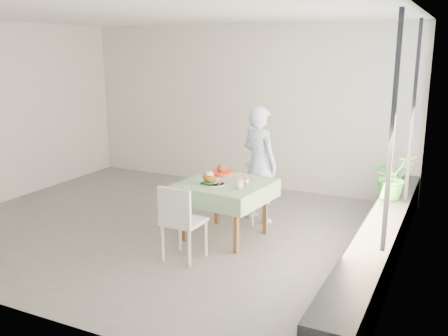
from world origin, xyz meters
The scene contains 17 objects.
floor centered at (0.00, 0.00, 0.00)m, with size 6.00×6.00×0.00m, color #5D5A58.
ceiling centered at (0.00, 0.00, 2.80)m, with size 6.00×6.00×0.00m, color white.
wall_back centered at (0.00, 2.50, 1.40)m, with size 6.00×0.02×2.80m, color silver.
wall_front centered at (0.00, -2.50, 1.40)m, with size 6.00×0.02×2.80m, color silver.
wall_left centered at (-3.00, 0.00, 1.40)m, with size 0.02×5.00×2.80m, color silver.
wall_right centered at (3.00, 0.00, 1.40)m, with size 0.02×5.00×2.80m, color silver.
window_pane centered at (2.97, 0.00, 1.65)m, with size 0.01×4.80×2.18m, color #D1E0F9.
window_ledge centered at (2.80, 0.00, 0.25)m, with size 0.40×4.80×0.50m, color black.
cafe_table centered at (0.87, 0.03, 0.46)m, with size 1.14×1.14×0.74m.
chair_far centered at (0.89, 0.78, 0.25)m, with size 0.44×0.44×0.79m.
chair_near centered at (0.72, -0.80, 0.28)m, with size 0.44×0.44×0.90m.
diner centered at (1.00, 0.82, 0.82)m, with size 0.60×0.39×1.64m, color #97B1F2.
main_dish centered at (0.74, -0.15, 0.80)m, with size 0.33×0.33×0.17m.
juice_cup_orange centered at (1.13, 0.06, 0.80)m, with size 0.09×0.09×0.25m.
juice_cup_lemonade centered at (1.15, -0.17, 0.81)m, with size 0.10×0.10×0.28m.
second_dish centered at (0.65, 0.35, 0.78)m, with size 0.30×0.30×0.14m.
potted_plant centered at (2.75, 1.06, 0.79)m, with size 0.53×0.46×0.58m, color #2D7627.
Camera 1 is at (3.52, -5.48, 2.42)m, focal length 40.00 mm.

